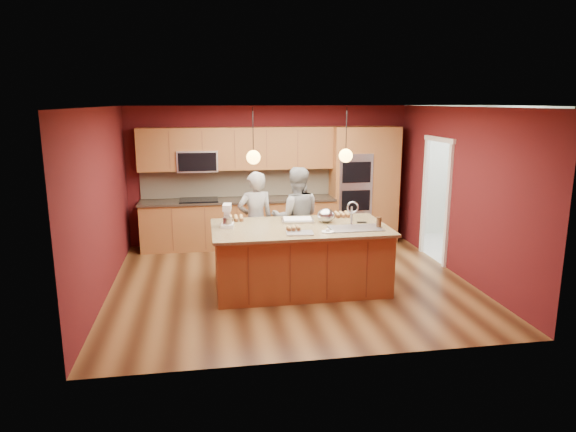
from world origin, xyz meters
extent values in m
plane|color=#402412|center=(0.00, 0.00, 0.00)|extent=(5.50, 5.50, 0.00)
plane|color=white|center=(0.00, 0.00, 2.70)|extent=(5.50, 5.50, 0.00)
plane|color=#4F1215|center=(0.00, 2.50, 1.35)|extent=(5.50, 0.00, 5.50)
plane|color=#4F1215|center=(0.00, -2.50, 1.35)|extent=(5.50, 0.00, 5.50)
plane|color=#4F1215|center=(-2.75, 0.00, 1.35)|extent=(0.00, 5.00, 5.00)
plane|color=#4F1215|center=(2.75, 0.00, 1.35)|extent=(0.00, 5.00, 5.00)
cube|color=#96612C|center=(-0.65, 2.20, 0.45)|extent=(3.70, 0.60, 0.90)
cube|color=#2D231B|center=(-0.65, 2.19, 0.92)|extent=(3.74, 0.64, 0.04)
cube|color=beige|center=(-0.65, 2.48, 1.22)|extent=(3.70, 0.03, 0.56)
cube|color=#96612C|center=(-0.65, 2.32, 1.90)|extent=(3.70, 0.36, 0.80)
cube|color=black|center=(-1.40, 2.18, 0.94)|extent=(0.72, 0.52, 0.03)
cube|color=silver|center=(-1.40, 2.30, 1.68)|extent=(0.76, 0.40, 0.40)
cube|color=#96612C|center=(1.60, 2.20, 1.15)|extent=(0.80, 0.60, 2.30)
cube|color=silver|center=(1.60, 1.90, 1.20)|extent=(0.66, 0.04, 1.20)
cube|color=#96612C|center=(2.25, 2.20, 1.15)|extent=(0.50, 0.60, 2.30)
plane|color=beige|center=(3.65, 1.20, 0.00)|extent=(2.60, 2.60, 0.00)
plane|color=silver|center=(4.55, 1.20, 1.35)|extent=(0.00, 2.70, 2.70)
cube|color=silver|center=(4.35, 1.20, 1.95)|extent=(0.35, 2.40, 0.75)
cylinder|color=black|center=(-0.58, -0.25, 2.35)|extent=(0.01, 0.01, 0.70)
sphere|color=#FFBA45|center=(-0.58, -0.25, 2.00)|extent=(0.20, 0.20, 0.20)
cylinder|color=black|center=(0.77, -0.25, 2.35)|extent=(0.01, 0.01, 0.70)
sphere|color=#FFBA45|center=(0.77, -0.25, 2.00)|extent=(0.20, 0.20, 0.20)
cube|color=#96612C|center=(0.09, -0.25, 0.46)|extent=(2.51, 1.36, 0.92)
cube|color=tan|center=(0.09, -0.25, 0.94)|extent=(2.61, 1.46, 0.04)
cube|color=silver|center=(0.88, -0.51, 0.88)|extent=(0.75, 0.44, 0.18)
imported|color=black|center=(-0.47, 0.73, 0.83)|extent=(0.67, 0.50, 1.67)
imported|color=slate|center=(0.22, 0.73, 0.86)|extent=(0.88, 0.71, 1.72)
cube|color=white|center=(-0.97, -0.12, 0.99)|extent=(0.21, 0.26, 0.05)
cube|color=white|center=(-0.97, -0.02, 1.13)|extent=(0.10, 0.08, 0.23)
cube|color=white|center=(-0.97, -0.10, 1.26)|extent=(0.15, 0.25, 0.09)
cylinder|color=#B5B9BD|center=(-0.97, -0.15, 1.05)|extent=(0.13, 0.13, 0.13)
cube|color=#BABDC0|center=(0.12, 0.08, 0.97)|extent=(0.53, 0.41, 0.03)
cube|color=white|center=(0.12, 0.08, 0.99)|extent=(0.46, 0.34, 0.02)
cube|color=silver|center=(0.01, -0.68, 0.97)|extent=(0.40, 0.30, 0.02)
ellipsoid|color=#B5B9BD|center=(0.54, -0.05, 1.07)|extent=(0.27, 0.27, 0.22)
cylinder|color=silver|center=(0.42, -0.66, 0.97)|extent=(0.18, 0.18, 0.01)
cylinder|color=#3C2413|center=(1.24, -0.49, 1.04)|extent=(0.08, 0.08, 0.15)
cube|color=black|center=(1.07, -0.17, 0.97)|extent=(0.15, 0.10, 0.01)
cube|color=white|center=(4.17, 0.81, 0.48)|extent=(0.65, 0.66, 0.95)
cube|color=white|center=(4.19, 1.50, 0.52)|extent=(0.73, 0.75, 1.04)
camera|label=1|loc=(-1.29, -7.53, 2.78)|focal=32.00mm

